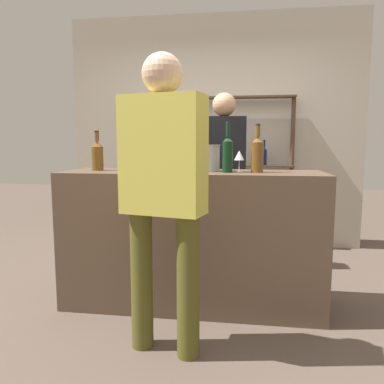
{
  "coord_description": "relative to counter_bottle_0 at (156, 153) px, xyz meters",
  "views": [
    {
      "loc": [
        0.41,
        -2.81,
        1.26
      ],
      "look_at": [
        0.0,
        0.0,
        0.89
      ],
      "focal_mm": 35.0,
      "sensor_mm": 36.0,
      "label": 1
    }
  ],
  "objects": [
    {
      "name": "counter_bottle_3",
      "position": [
        0.13,
        0.1,
        -0.01
      ],
      "size": [
        0.07,
        0.07,
        0.33
      ],
      "color": "#0F1956",
      "rests_on": "bar_counter"
    },
    {
      "name": "counter_bottle_0",
      "position": [
        0.0,
        0.0,
        0.0
      ],
      "size": [
        0.08,
        0.08,
        0.36
      ],
      "color": "brown",
      "rests_on": "bar_counter"
    },
    {
      "name": "counter_bottle_5",
      "position": [
        -0.46,
        -0.04,
        -0.02
      ],
      "size": [
        0.09,
        0.09,
        0.31
      ],
      "color": "brown",
      "rests_on": "bar_counter"
    },
    {
      "name": "cork_jar",
      "position": [
        0.08,
        -0.1,
        -0.08
      ],
      "size": [
        0.12,
        0.12,
        0.13
      ],
      "color": "silver",
      "rests_on": "bar_counter"
    },
    {
      "name": "customer_center",
      "position": [
        0.23,
        -0.75,
        -0.15
      ],
      "size": [
        0.51,
        0.31,
        1.76
      ],
      "rotation": [
        0.0,
        0.0,
        1.35
      ],
      "color": "brown",
      "rests_on": "ground_plane"
    },
    {
      "name": "server_behind_counter",
      "position": [
        0.48,
        0.87,
        -0.15
      ],
      "size": [
        0.44,
        0.23,
        1.75
      ],
      "rotation": [
        0.0,
        0.0,
        -1.48
      ],
      "color": "black",
      "rests_on": "ground_plane"
    },
    {
      "name": "back_shelf",
      "position": [
        0.27,
        1.67,
        0.0
      ],
      "size": [
        1.93,
        0.18,
        1.81
      ],
      "color": "#4C3828",
      "rests_on": "ground_plane"
    },
    {
      "name": "ground_plane",
      "position": [
        0.29,
        -0.05,
        -1.19
      ],
      "size": [
        16.0,
        16.0,
        0.0
      ],
      "primitive_type": "plane",
      "color": "brown"
    },
    {
      "name": "counter_bottle_4",
      "position": [
        0.78,
        -0.07,
        0.0
      ],
      "size": [
        0.09,
        0.09,
        0.35
      ],
      "color": "brown",
      "rests_on": "bar_counter"
    },
    {
      "name": "counter_bottle_2",
      "position": [
        0.56,
        -0.1,
        0.0
      ],
      "size": [
        0.07,
        0.07,
        0.37
      ],
      "color": "black",
      "rests_on": "bar_counter"
    },
    {
      "name": "wine_glass",
      "position": [
        0.65,
        0.0,
        -0.02
      ],
      "size": [
        0.08,
        0.08,
        0.16
      ],
      "color": "silver",
      "rests_on": "bar_counter"
    },
    {
      "name": "back_wall",
      "position": [
        0.29,
        1.85,
        0.21
      ],
      "size": [
        3.57,
        0.12,
        2.8
      ],
      "primitive_type": "cube",
      "color": "#B2A899",
      "rests_on": "ground_plane"
    },
    {
      "name": "bar_counter",
      "position": [
        0.29,
        -0.05,
        -0.66
      ],
      "size": [
        1.97,
        0.59,
        1.05
      ],
      "primitive_type": "cube",
      "color": "brown",
      "rests_on": "ground_plane"
    },
    {
      "name": "ice_bucket",
      "position": [
        0.4,
        -0.0,
        -0.04
      ],
      "size": [
        0.2,
        0.2,
        0.2
      ],
      "color": "#B2B2B7",
      "rests_on": "bar_counter"
    },
    {
      "name": "counter_bottle_1",
      "position": [
        -0.15,
        -0.05,
        0.01
      ],
      "size": [
        0.09,
        0.09,
        0.37
      ],
      "color": "black",
      "rests_on": "bar_counter"
    }
  ]
}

